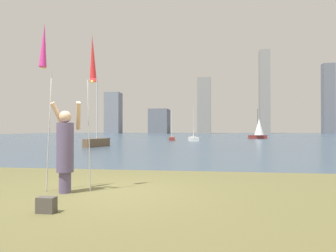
% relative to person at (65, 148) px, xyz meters
% --- Properties ---
extents(ground, '(120.00, 138.00, 0.12)m').
position_rel_person_xyz_m(ground, '(0.76, 51.20, -1.02)').
color(ground, brown).
extents(person, '(0.72, 0.53, 1.95)m').
position_rel_person_xyz_m(person, '(0.00, 0.00, 0.00)').
color(person, '#594C72').
rests_on(person, ground).
extents(kite_flag_left, '(0.16, 0.47, 3.65)m').
position_rel_person_xyz_m(kite_flag_left, '(-0.46, -0.06, 2.10)').
color(kite_flag_left, '#B2B2B7').
rests_on(kite_flag_left, ground).
extents(kite_flag_right, '(0.16, 0.41, 3.46)m').
position_rel_person_xyz_m(kite_flag_right, '(0.46, 0.35, 1.89)').
color(kite_flag_right, '#B2B2B7').
rests_on(kite_flag_right, ground).
extents(bag, '(0.30, 0.18, 0.26)m').
position_rel_person_xyz_m(bag, '(0.46, -1.58, -0.83)').
color(bag, '#4C4742').
rests_on(bag, ground).
extents(sailboat_0, '(1.07, 2.72, 3.87)m').
position_rel_person_xyz_m(sailboat_0, '(-2.13, 32.53, -0.70)').
color(sailboat_0, maroon).
rests_on(sailboat_0, ground).
extents(sailboat_2, '(1.18, 3.09, 5.41)m').
position_rel_person_xyz_m(sailboat_2, '(-6.01, 17.47, -0.54)').
color(sailboat_2, brown).
rests_on(sailboat_2, ground).
extents(sailboat_3, '(2.76, 1.59, 4.35)m').
position_rel_person_xyz_m(sailboat_3, '(9.48, 41.45, 0.57)').
color(sailboat_3, maroon).
rests_on(sailboat_3, ground).
extents(sailboat_5, '(1.41, 2.70, 4.11)m').
position_rel_person_xyz_m(sailboat_5, '(0.68, 30.62, -0.67)').
color(sailboat_5, white).
rests_on(sailboat_5, ground).
extents(skyline_tower_0, '(5.21, 5.00, 14.18)m').
position_rel_person_xyz_m(skyline_tower_0, '(-32.02, 100.80, 6.13)').
color(skyline_tower_0, gray).
rests_on(skyline_tower_0, ground).
extents(skyline_tower_1, '(6.29, 7.97, 8.12)m').
position_rel_person_xyz_m(skyline_tower_1, '(-15.32, 98.85, 3.10)').
color(skyline_tower_1, slate).
rests_on(skyline_tower_1, ground).
extents(skyline_tower_2, '(4.42, 5.65, 18.44)m').
position_rel_person_xyz_m(skyline_tower_2, '(-0.44, 100.72, 8.26)').
color(skyline_tower_2, gray).
rests_on(skyline_tower_2, ground).
extents(skyline_tower_3, '(3.24, 4.24, 27.48)m').
position_rel_person_xyz_m(skyline_tower_3, '(19.29, 102.29, 12.78)').
color(skyline_tower_3, gray).
rests_on(skyline_tower_3, ground).
extents(skyline_tower_4, '(3.44, 3.07, 22.06)m').
position_rel_person_xyz_m(skyline_tower_4, '(38.42, 100.12, 10.07)').
color(skyline_tower_4, slate).
rests_on(skyline_tower_4, ground).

